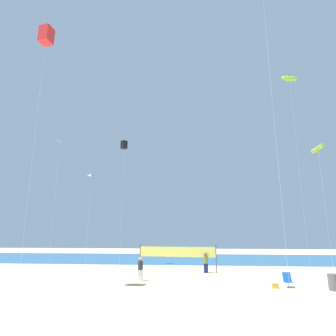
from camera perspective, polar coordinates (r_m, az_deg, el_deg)
ground_plane at (r=14.91m, az=-3.39°, el=-25.62°), size 120.00×120.00×0.00m
ocean_band at (r=43.18m, az=2.94°, el=-17.55°), size 120.00×20.00×0.01m
beachgoer_olive_shirt at (r=26.72m, az=7.55°, el=-18.10°), size 0.39×0.39×1.72m
beachgoer_charcoal_shirt at (r=22.35m, az=-5.54°, el=-19.21°), size 0.37×0.37×1.63m
folding_beach_chair at (r=20.94m, az=22.77°, el=-19.81°), size 0.52×0.65×0.89m
trash_barrel at (r=20.83m, az=30.19°, el=-19.10°), size 0.64×0.64×0.95m
volleyball_net at (r=27.44m, az=1.73°, el=-16.58°), size 7.18×1.37×2.40m
beach_handbag at (r=20.27m, az=20.61°, el=-21.14°), size 0.37×0.19×0.30m
kite_lime_tube at (r=30.01m, az=27.70°, el=3.39°), size 0.51×1.95×11.25m
kite_blue_diamond at (r=35.48m, az=-15.10°, el=-1.53°), size 0.83×0.83×10.49m
kite_lime_diamond at (r=36.56m, az=-20.83°, el=4.08°), size 0.48×0.48×14.36m
kite_lime_inflatable at (r=39.24m, az=23.05°, el=16.05°), size 2.06×0.83×22.31m
kite_black_box at (r=36.73m, az=-8.77°, el=4.54°), size 0.88×0.88×14.90m
kite_red_box at (r=26.38m, az=-23.11°, el=23.13°), size 0.98×0.98×19.12m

